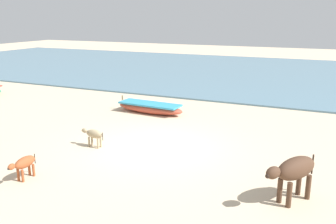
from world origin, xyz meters
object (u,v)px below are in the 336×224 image
object	(u,v)px
cow_adult_dark	(294,170)
fishing_boat_1	(150,108)
calf_near_dun	(94,134)
calf_far_rust	(24,164)

from	to	relation	value
cow_adult_dark	fishing_boat_1	bearing A→B (deg)	-99.62
calf_near_dun	fishing_boat_1	bearing A→B (deg)	-80.24
fishing_boat_1	calf_near_dun	xyz separation A→B (m)	(0.27, -4.45, 0.17)
calf_near_dun	calf_far_rust	distance (m)	2.72
calf_near_dun	calf_far_rust	size ratio (longest dim) A/B	0.96
fishing_boat_1	calf_far_rust	xyz separation A→B (m)	(0.07, -7.16, 0.19)
fishing_boat_1	cow_adult_dark	bearing A→B (deg)	142.40
calf_far_rust	cow_adult_dark	bearing A→B (deg)	102.92
cow_adult_dark	calf_far_rust	distance (m)	6.53
fishing_boat_1	cow_adult_dark	xyz separation A→B (m)	(6.40, -5.59, 0.51)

